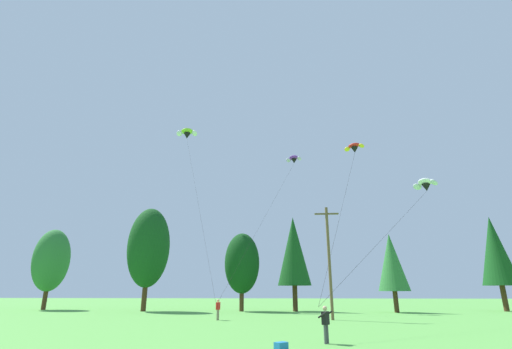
{
  "coord_description": "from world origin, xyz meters",
  "views": [
    {
      "loc": [
        1.86,
        -1.65,
        2.41
      ],
      "look_at": [
        0.2,
        22.05,
        9.98
      ],
      "focal_mm": 25.56,
      "sensor_mm": 36.0,
      "label": 1
    }
  ],
  "objects_px": {
    "kite_flyer_near": "(218,308)",
    "parafoil_kite_low_red_yellow": "(354,148)",
    "kite_flyer_mid": "(326,321)",
    "parafoil_kite_high_purple": "(294,159)",
    "picnic_cooler": "(281,346)",
    "utility_pole": "(329,258)",
    "parafoil_kite_mid_white": "(425,184)",
    "parafoil_kite_far_lime_white": "(187,133)"
  },
  "relations": [
    {
      "from": "parafoil_kite_high_purple",
      "to": "parafoil_kite_far_lime_white",
      "type": "relative_size",
      "value": 0.75
    },
    {
      "from": "kite_flyer_near",
      "to": "parafoil_kite_far_lime_white",
      "type": "distance_m",
      "value": 31.86
    },
    {
      "from": "parafoil_kite_mid_white",
      "to": "kite_flyer_near",
      "type": "bearing_deg",
      "value": -176.83
    },
    {
      "from": "utility_pole",
      "to": "parafoil_kite_mid_white",
      "type": "bearing_deg",
      "value": 0.81
    },
    {
      "from": "utility_pole",
      "to": "parafoil_kite_far_lime_white",
      "type": "xyz_separation_m",
      "value": [
        -18.49,
        17.3,
        20.46
      ]
    },
    {
      "from": "kite_flyer_mid",
      "to": "parafoil_kite_mid_white",
      "type": "relative_size",
      "value": 0.11
    },
    {
      "from": "parafoil_kite_mid_white",
      "to": "picnic_cooler",
      "type": "height_order",
      "value": "parafoil_kite_mid_white"
    },
    {
      "from": "utility_pole",
      "to": "kite_flyer_mid",
      "type": "relative_size",
      "value": 5.79
    },
    {
      "from": "parafoil_kite_high_purple",
      "to": "kite_flyer_near",
      "type": "bearing_deg",
      "value": -116.65
    },
    {
      "from": "parafoil_kite_low_red_yellow",
      "to": "parafoil_kite_high_purple",
      "type": "bearing_deg",
      "value": 114.46
    },
    {
      "from": "utility_pole",
      "to": "kite_flyer_near",
      "type": "height_order",
      "value": "utility_pole"
    },
    {
      "from": "kite_flyer_mid",
      "to": "parafoil_kite_high_purple",
      "type": "height_order",
      "value": "parafoil_kite_high_purple"
    },
    {
      "from": "picnic_cooler",
      "to": "parafoil_kite_high_purple",
      "type": "bearing_deg",
      "value": 42.45
    },
    {
      "from": "kite_flyer_mid",
      "to": "parafoil_kite_far_lime_white",
      "type": "relative_size",
      "value": 0.07
    },
    {
      "from": "parafoil_kite_high_purple",
      "to": "picnic_cooler",
      "type": "distance_m",
      "value": 36.54
    },
    {
      "from": "kite_flyer_mid",
      "to": "parafoil_kite_far_lime_white",
      "type": "distance_m",
      "value": 43.51
    },
    {
      "from": "utility_pole",
      "to": "parafoil_kite_low_red_yellow",
      "type": "bearing_deg",
      "value": 23.26
    },
    {
      "from": "parafoil_kite_low_red_yellow",
      "to": "picnic_cooler",
      "type": "relative_size",
      "value": 32.28
    },
    {
      "from": "kite_flyer_near",
      "to": "parafoil_kite_far_lime_white",
      "type": "height_order",
      "value": "parafoil_kite_far_lime_white"
    },
    {
      "from": "kite_flyer_mid",
      "to": "parafoil_kite_low_red_yellow",
      "type": "height_order",
      "value": "parafoil_kite_low_red_yellow"
    },
    {
      "from": "utility_pole",
      "to": "parafoil_kite_high_purple",
      "type": "relative_size",
      "value": 0.51
    },
    {
      "from": "parafoil_kite_high_purple",
      "to": "parafoil_kite_far_lime_white",
      "type": "xyz_separation_m",
      "value": [
        -16.2,
        3.38,
        5.93
      ]
    },
    {
      "from": "utility_pole",
      "to": "picnic_cooler",
      "type": "bearing_deg",
      "value": -104.33
    },
    {
      "from": "kite_flyer_near",
      "to": "picnic_cooler",
      "type": "bearing_deg",
      "value": -71.25
    },
    {
      "from": "kite_flyer_near",
      "to": "parafoil_kite_low_red_yellow",
      "type": "relative_size",
      "value": 0.1
    },
    {
      "from": "parafoil_kite_high_purple",
      "to": "picnic_cooler",
      "type": "bearing_deg",
      "value": -93.76
    },
    {
      "from": "parafoil_kite_mid_white",
      "to": "utility_pole",
      "type": "bearing_deg",
      "value": -179.19
    },
    {
      "from": "utility_pole",
      "to": "picnic_cooler",
      "type": "relative_size",
      "value": 18.8
    },
    {
      "from": "kite_flyer_mid",
      "to": "parafoil_kite_low_red_yellow",
      "type": "distance_m",
      "value": 22.87
    },
    {
      "from": "utility_pole",
      "to": "kite_flyer_mid",
      "type": "height_order",
      "value": "utility_pole"
    },
    {
      "from": "kite_flyer_near",
      "to": "kite_flyer_mid",
      "type": "xyz_separation_m",
      "value": [
        7.57,
        -13.73,
        0.01
      ]
    },
    {
      "from": "kite_flyer_near",
      "to": "parafoil_kite_mid_white",
      "type": "height_order",
      "value": "parafoil_kite_mid_white"
    },
    {
      "from": "kite_flyer_near",
      "to": "parafoil_kite_low_red_yellow",
      "type": "height_order",
      "value": "parafoil_kite_low_red_yellow"
    },
    {
      "from": "utility_pole",
      "to": "parafoil_kite_mid_white",
      "type": "relative_size",
      "value": 0.62
    },
    {
      "from": "utility_pole",
      "to": "picnic_cooler",
      "type": "height_order",
      "value": "utility_pole"
    },
    {
      "from": "kite_flyer_mid",
      "to": "picnic_cooler",
      "type": "distance_m",
      "value": 3.22
    },
    {
      "from": "parafoil_kite_high_purple",
      "to": "parafoil_kite_far_lime_white",
      "type": "height_order",
      "value": "parafoil_kite_far_lime_white"
    },
    {
      "from": "kite_flyer_mid",
      "to": "picnic_cooler",
      "type": "height_order",
      "value": "kite_flyer_mid"
    },
    {
      "from": "parafoil_kite_high_purple",
      "to": "parafoil_kite_far_lime_white",
      "type": "bearing_deg",
      "value": 168.22
    },
    {
      "from": "parafoil_kite_high_purple",
      "to": "picnic_cooler",
      "type": "xyz_separation_m",
      "value": [
        -2.03,
        -30.83,
        -19.51
      ]
    },
    {
      "from": "kite_flyer_near",
      "to": "parafoil_kite_low_red_yellow",
      "type": "distance_m",
      "value": 20.27
    },
    {
      "from": "kite_flyer_near",
      "to": "picnic_cooler",
      "type": "relative_size",
      "value": 3.25
    }
  ]
}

